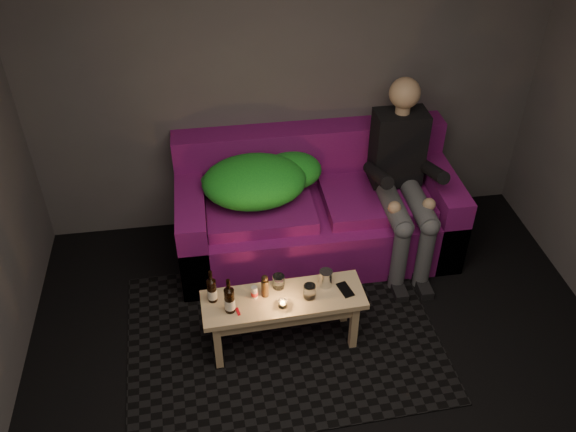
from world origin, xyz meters
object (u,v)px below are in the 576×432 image
object	(u,v)px
person	(403,174)
beer_bottle_b	(229,300)
coffee_table	(284,306)
sofa	(315,211)
steel_cup	(326,278)
beer_bottle_a	(212,290)

from	to	relation	value
person	beer_bottle_b	distance (m)	1.65
coffee_table	beer_bottle_b	distance (m)	0.40
sofa	person	size ratio (longest dim) A/B	1.50
beer_bottle_b	steel_cup	xyz separation A→B (m)	(0.65, 0.14, -0.04)
coffee_table	beer_bottle_a	bearing A→B (deg)	174.03
person	coffee_table	distance (m)	1.38
person	steel_cup	bearing A→B (deg)	-133.82
coffee_table	beer_bottle_a	distance (m)	0.49
coffee_table	beer_bottle_b	size ratio (longest dim) A/B	4.04
person	coffee_table	xyz separation A→B (m)	(-1.02, -0.84, -0.39)
person	coffee_table	size ratio (longest dim) A/B	1.33
sofa	coffee_table	bearing A→B (deg)	-111.59
beer_bottle_b	sofa	bearing A→B (deg)	55.00
coffee_table	beer_bottle_b	xyz separation A→B (m)	(-0.35, -0.06, 0.18)
coffee_table	beer_bottle_a	size ratio (longest dim) A/B	4.31
beer_bottle_a	beer_bottle_b	world-z (taller)	beer_bottle_b
sofa	coffee_table	xyz separation A→B (m)	(-0.40, -1.01, 0.02)
sofa	beer_bottle_b	distance (m)	1.33
coffee_table	steel_cup	bearing A→B (deg)	14.65
coffee_table	steel_cup	size ratio (longest dim) A/B	8.95
sofa	beer_bottle_a	xyz separation A→B (m)	(-0.86, -0.96, 0.19)
person	coffee_table	world-z (taller)	person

